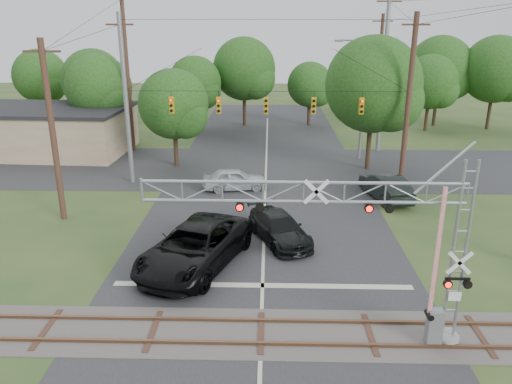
{
  "coord_description": "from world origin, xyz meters",
  "views": [
    {
      "loc": [
        0.24,
        -13.67,
        10.9
      ],
      "look_at": [
        -0.34,
        7.5,
        3.63
      ],
      "focal_mm": 35.0,
      "sensor_mm": 36.0,
      "label": 1
    }
  ],
  "objects_px": {
    "commercial_building": "(30,130)",
    "streetlight": "(361,93)",
    "pickup_black": "(195,247)",
    "crossing_gantry": "(365,233)",
    "traffic_signal_span": "(280,103)",
    "sedan_silver": "(234,179)",
    "car_dark": "(279,228)"
  },
  "relations": [
    {
      "from": "car_dark",
      "to": "commercial_building",
      "type": "bearing_deg",
      "value": 116.36
    },
    {
      "from": "crossing_gantry",
      "to": "pickup_black",
      "type": "height_order",
      "value": "crossing_gantry"
    },
    {
      "from": "pickup_black",
      "to": "streetlight",
      "type": "height_order",
      "value": "streetlight"
    },
    {
      "from": "sedan_silver",
      "to": "streetlight",
      "type": "height_order",
      "value": "streetlight"
    },
    {
      "from": "sedan_silver",
      "to": "streetlight",
      "type": "xyz_separation_m",
      "value": [
        9.65,
        8.23,
        4.7
      ]
    },
    {
      "from": "pickup_black",
      "to": "sedan_silver",
      "type": "xyz_separation_m",
      "value": [
        1.06,
        11.36,
        -0.26
      ]
    },
    {
      "from": "car_dark",
      "to": "streetlight",
      "type": "xyz_separation_m",
      "value": [
        6.74,
        16.63,
        4.71
      ]
    },
    {
      "from": "crossing_gantry",
      "to": "traffic_signal_span",
      "type": "xyz_separation_m",
      "value": [
        -2.5,
        18.35,
        1.48
      ]
    },
    {
      "from": "car_dark",
      "to": "commercial_building",
      "type": "relative_size",
      "value": 0.29
    },
    {
      "from": "car_dark",
      "to": "traffic_signal_span",
      "type": "bearing_deg",
      "value": 66.08
    },
    {
      "from": "commercial_building",
      "to": "streetlight",
      "type": "distance_m",
      "value": 28.32
    },
    {
      "from": "traffic_signal_span",
      "to": "streetlight",
      "type": "bearing_deg",
      "value": 46.06
    },
    {
      "from": "streetlight",
      "to": "traffic_signal_span",
      "type": "bearing_deg",
      "value": -133.94
    },
    {
      "from": "crossing_gantry",
      "to": "traffic_signal_span",
      "type": "distance_m",
      "value": 18.58
    },
    {
      "from": "sedan_silver",
      "to": "commercial_building",
      "type": "xyz_separation_m",
      "value": [
        -18.41,
        9.82,
        1.24
      ]
    },
    {
      "from": "traffic_signal_span",
      "to": "commercial_building",
      "type": "relative_size",
      "value": 1.12
    },
    {
      "from": "car_dark",
      "to": "commercial_building",
      "type": "xyz_separation_m",
      "value": [
        -21.32,
        18.22,
        1.25
      ]
    },
    {
      "from": "streetlight",
      "to": "car_dark",
      "type": "bearing_deg",
      "value": -112.07
    },
    {
      "from": "traffic_signal_span",
      "to": "car_dark",
      "type": "distance_m",
      "value": 10.98
    },
    {
      "from": "traffic_signal_span",
      "to": "pickup_black",
      "type": "height_order",
      "value": "traffic_signal_span"
    },
    {
      "from": "sedan_silver",
      "to": "streetlight",
      "type": "bearing_deg",
      "value": -59.35
    },
    {
      "from": "commercial_building",
      "to": "streetlight",
      "type": "xyz_separation_m",
      "value": [
        28.06,
        -1.59,
        3.46
      ]
    },
    {
      "from": "sedan_silver",
      "to": "streetlight",
      "type": "distance_m",
      "value": 13.53
    },
    {
      "from": "car_dark",
      "to": "streetlight",
      "type": "bearing_deg",
      "value": 44.81
    },
    {
      "from": "traffic_signal_span",
      "to": "commercial_building",
      "type": "bearing_deg",
      "value": 158.52
    },
    {
      "from": "pickup_black",
      "to": "car_dark",
      "type": "xyz_separation_m",
      "value": [
        3.97,
        2.96,
        -0.27
      ]
    },
    {
      "from": "crossing_gantry",
      "to": "streetlight",
      "type": "relative_size",
      "value": 1.14
    },
    {
      "from": "crossing_gantry",
      "to": "commercial_building",
      "type": "relative_size",
      "value": 0.64
    },
    {
      "from": "pickup_black",
      "to": "streetlight",
      "type": "xyz_separation_m",
      "value": [
        10.72,
        19.59,
        4.45
      ]
    },
    {
      "from": "car_dark",
      "to": "streetlight",
      "type": "distance_m",
      "value": 18.55
    },
    {
      "from": "pickup_black",
      "to": "commercial_building",
      "type": "bearing_deg",
      "value": 149.04
    },
    {
      "from": "pickup_black",
      "to": "streetlight",
      "type": "distance_m",
      "value": 22.77
    }
  ]
}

